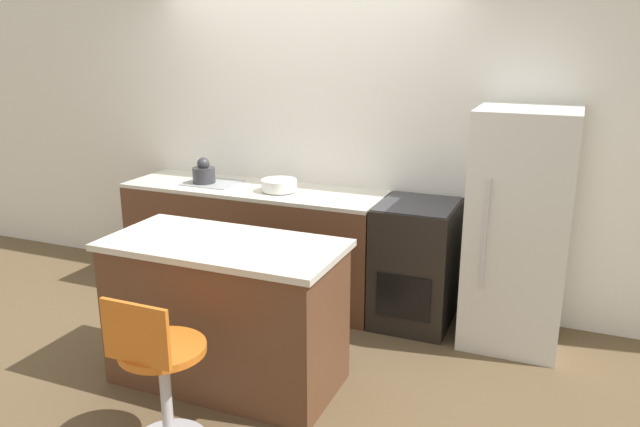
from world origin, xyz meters
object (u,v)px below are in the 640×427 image
at_px(refrigerator, 519,229).
at_px(mixing_bowl, 279,185).
at_px(stool_chair, 160,376).
at_px(kettle, 204,173).
at_px(oven_range, 415,264).

distance_m(refrigerator, mixing_bowl, 1.84).
bearing_deg(mixing_bowl, refrigerator, 0.78).
distance_m(stool_chair, kettle, 2.29).
height_order(kettle, mixing_bowl, kettle).
height_order(oven_range, mixing_bowl, mixing_bowl).
distance_m(stool_chair, mixing_bowl, 2.07).
relative_size(stool_chair, kettle, 4.25).
xyz_separation_m(refrigerator, stool_chair, (-1.55, -2.01, -0.39)).
height_order(stool_chair, mixing_bowl, mixing_bowl).
relative_size(oven_range, stool_chair, 1.03).
relative_size(refrigerator, stool_chair, 1.84).
bearing_deg(mixing_bowl, stool_chair, -81.85).
height_order(oven_range, stool_chair, oven_range).
bearing_deg(mixing_bowl, kettle, 180.00).
height_order(refrigerator, kettle, refrigerator).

